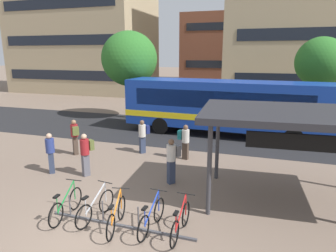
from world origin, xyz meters
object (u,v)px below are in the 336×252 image
object	(u,v)px
street_tree_0	(129,59)
street_tree_1	(321,62)
commuter_red_pack_6	(50,150)
commuter_olive_pack_3	(86,152)
parked_bicycle_blue_3	(152,218)
city_bus	(228,106)
commuter_grey_pack_0	(172,158)
parked_bicycle_green_0	(66,206)
parked_bicycle_orange_2	(116,216)
commuter_olive_pack_2	(75,135)
parked_bicycle_silver_1	(96,208)
transit_shelter	(306,118)
commuter_navy_pack_5	(143,134)
commuter_teal_pack_1	(185,140)
parked_bicycle_red_4	(181,223)

from	to	relation	value
street_tree_0	street_tree_1	world-z (taller)	street_tree_0
commuter_red_pack_6	street_tree_1	size ratio (longest dim) A/B	0.28
commuter_olive_pack_3	parked_bicycle_blue_3	bearing A→B (deg)	84.28
city_bus	commuter_olive_pack_3	world-z (taller)	city_bus
commuter_grey_pack_0	street_tree_1	world-z (taller)	street_tree_1
parked_bicycle_green_0	parked_bicycle_orange_2	size ratio (longest dim) A/B	1.01
parked_bicycle_green_0	commuter_olive_pack_2	distance (m)	5.88
parked_bicycle_silver_1	transit_shelter	distance (m)	6.80
parked_bicycle_blue_3	commuter_grey_pack_0	bearing A→B (deg)	10.81
city_bus	commuter_navy_pack_5	distance (m)	5.83
commuter_olive_pack_2	commuter_navy_pack_5	size ratio (longest dim) A/B	1.04
parked_bicycle_silver_1	parked_bicycle_blue_3	xyz separation A→B (m)	(1.75, -0.02, 0.00)
commuter_teal_pack_1	commuter_olive_pack_2	world-z (taller)	commuter_olive_pack_2
parked_bicycle_green_0	parked_bicycle_red_4	world-z (taller)	same
parked_bicycle_red_4	transit_shelter	size ratio (longest dim) A/B	0.27
parked_bicycle_blue_3	commuter_teal_pack_1	distance (m)	5.87
street_tree_0	parked_bicycle_silver_1	bearing A→B (deg)	-69.48
commuter_navy_pack_5	street_tree_0	world-z (taller)	street_tree_0
parked_bicycle_orange_2	commuter_red_pack_6	size ratio (longest dim) A/B	1.03
city_bus	commuter_red_pack_6	size ratio (longest dim) A/B	7.30
street_tree_1	commuter_navy_pack_5	bearing A→B (deg)	-131.84
parked_bicycle_green_0	parked_bicycle_red_4	xyz separation A→B (m)	(3.44, 0.15, 0.00)
parked_bicycle_silver_1	street_tree_1	bearing A→B (deg)	-18.74
street_tree_1	commuter_teal_pack_1	bearing A→B (deg)	-123.60
commuter_grey_pack_0	commuter_olive_pack_3	distance (m)	3.44
commuter_navy_pack_5	parked_bicycle_silver_1	bearing A→B (deg)	51.50
parked_bicycle_blue_3	street_tree_0	world-z (taller)	street_tree_0
commuter_red_pack_6	parked_bicycle_silver_1	bearing A→B (deg)	17.28
city_bus	parked_bicycle_blue_3	world-z (taller)	city_bus
commuter_grey_pack_0	commuter_teal_pack_1	bearing A→B (deg)	-137.82
parked_bicycle_green_0	commuter_grey_pack_0	size ratio (longest dim) A/B	1.00
city_bus	commuter_teal_pack_1	bearing A→B (deg)	-102.41
parked_bicycle_silver_1	transit_shelter	world-z (taller)	transit_shelter
commuter_grey_pack_0	commuter_olive_pack_3	bearing A→B (deg)	-46.53
parked_bicycle_blue_3	street_tree_1	distance (m)	17.68
commuter_olive_pack_3	street_tree_0	distance (m)	11.53
parked_bicycle_silver_1	street_tree_0	size ratio (longest dim) A/B	0.27
commuter_olive_pack_3	commuter_red_pack_6	size ratio (longest dim) A/B	1.04
commuter_navy_pack_5	commuter_red_pack_6	xyz separation A→B (m)	(-2.59, -3.45, 0.02)
commuter_red_pack_6	parked_bicycle_green_0	bearing A→B (deg)	7.63
commuter_olive_pack_2	commuter_red_pack_6	world-z (taller)	commuter_olive_pack_2
parked_bicycle_green_0	commuter_red_pack_6	bearing A→B (deg)	40.67
parked_bicycle_green_0	commuter_olive_pack_3	bearing A→B (deg)	18.07
commuter_navy_pack_5	city_bus	bearing A→B (deg)	-174.80
street_tree_1	commuter_olive_pack_2	bearing A→B (deg)	-136.72
commuter_teal_pack_1	transit_shelter	bearing A→B (deg)	-24.13
commuter_olive_pack_2	city_bus	bearing A→B (deg)	-95.72
city_bus	parked_bicycle_orange_2	bearing A→B (deg)	-96.04
parked_bicycle_orange_2	commuter_olive_pack_2	bearing A→B (deg)	33.03
city_bus	parked_bicycle_green_0	distance (m)	11.41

